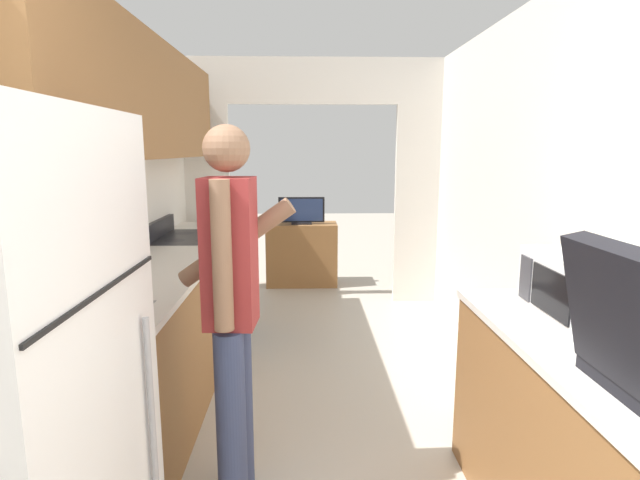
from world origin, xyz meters
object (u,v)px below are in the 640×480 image
object	(u,v)px
range_oven	(197,288)
television	(302,211)
tv_cabinet	(302,254)
microwave	(589,288)
person	(232,310)

from	to	relation	value
range_oven	television	world-z (taller)	television
tv_cabinet	television	world-z (taller)	television
microwave	television	distance (m)	4.04
television	person	bearing A→B (deg)	-94.32
person	television	world-z (taller)	person
person	television	bearing A→B (deg)	-0.61
range_oven	person	distance (m)	2.13
person	tv_cabinet	distance (m)	3.83
person	range_oven	bearing A→B (deg)	20.12
microwave	tv_cabinet	size ratio (longest dim) A/B	0.62
range_oven	microwave	bearing A→B (deg)	-45.33
person	microwave	xyz separation A→B (m)	(1.50, -0.11, 0.11)
person	tv_cabinet	bearing A→B (deg)	-0.56
microwave	television	bearing A→B (deg)	107.51
person	tv_cabinet	world-z (taller)	person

